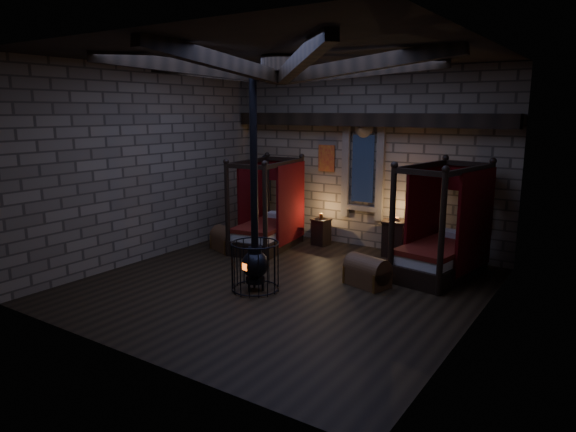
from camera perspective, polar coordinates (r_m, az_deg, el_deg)
The scene contains 8 objects.
room at distance 9.39m, azimuth -0.47°, elevation 14.59°, with size 7.02×7.02×4.29m.
bed_left at distance 12.35m, azimuth -2.22°, elevation -1.16°, with size 1.33×2.15×2.12m.
bed_right at distance 10.71m, azimuth 16.77°, elevation -3.51°, with size 1.47×2.29×2.23m.
trunk_left at distance 12.25m, azimuth -6.87°, elevation -2.65°, with size 0.90×0.75×0.57m.
trunk_right at distance 9.87m, azimuth 8.79°, elevation -6.19°, with size 0.91×0.72×0.59m.
nightstand_left at distance 12.67m, azimuth 3.69°, elevation -1.73°, with size 0.45×0.43×0.79m.
nightstand_right at distance 11.92m, azimuth 11.63°, elevation -2.39°, with size 0.61×0.59×0.90m.
stove at distance 9.44m, azimuth -3.68°, elevation -4.89°, with size 0.89×0.89×4.05m.
Camera 1 is at (5.25, -7.68, 3.26)m, focal length 32.00 mm.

